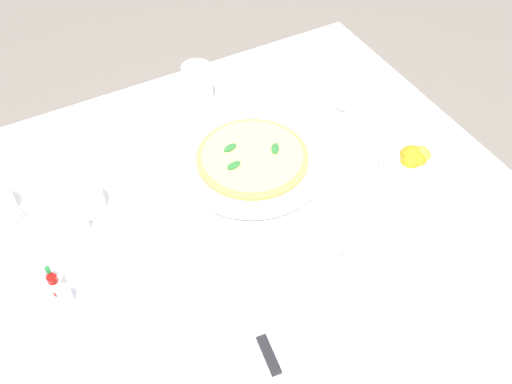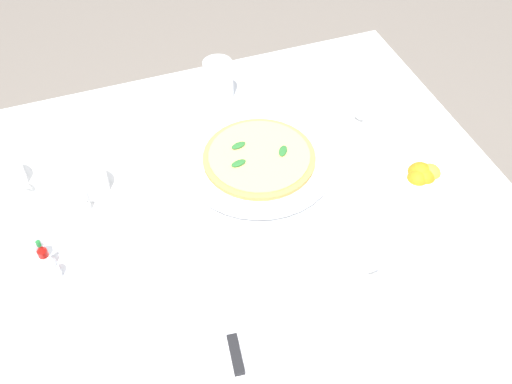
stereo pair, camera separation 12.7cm
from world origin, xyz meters
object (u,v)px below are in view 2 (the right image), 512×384
(pepper_shaker, at_px, (53,269))
(citrus_bowl, at_px, (421,181))
(coffee_cup_left_edge, at_px, (347,275))
(coffee_cup_center_back, at_px, (90,182))
(coffee_cup_near_right, at_px, (344,105))
(dinner_knife, at_px, (230,329))
(water_glass_far_left, at_px, (218,82))
(salt_shaker, at_px, (39,250))
(pizza_plate, at_px, (259,161))
(pizza, at_px, (259,157))
(hot_sauce_bottle, at_px, (45,257))
(coffee_cup_far_right, at_px, (8,176))
(napkin_folded, at_px, (231,334))

(pepper_shaker, bearing_deg, citrus_bowl, -92.78)
(coffee_cup_left_edge, distance_m, coffee_cup_center_back, 0.59)
(coffee_cup_near_right, height_order, dinner_knife, coffee_cup_near_right)
(dinner_knife, bearing_deg, pepper_shaker, 57.27)
(coffee_cup_near_right, xyz_separation_m, coffee_cup_center_back, (-0.06, 0.64, 0.01))
(water_glass_far_left, height_order, salt_shaker, water_glass_far_left)
(coffee_cup_near_right, bearing_deg, dinner_knife, 136.90)
(pizza_plate, xyz_separation_m, pepper_shaker, (-0.16, 0.48, 0.01))
(coffee_cup_near_right, xyz_separation_m, citrus_bowl, (-0.29, -0.05, 0.00))
(pizza, distance_m, hot_sauce_bottle, 0.51)
(coffee_cup_left_edge, bearing_deg, water_glass_far_left, 5.24)
(coffee_cup_left_edge, relative_size, water_glass_far_left, 1.26)
(coffee_cup_far_right, relative_size, water_glass_far_left, 1.24)
(coffee_cup_center_back, bearing_deg, dinner_knife, -157.82)
(pizza, xyz_separation_m, hot_sauce_bottle, (-0.13, 0.49, 0.01))
(coffee_cup_far_right, bearing_deg, water_glass_far_left, -74.93)
(coffee_cup_near_right, xyz_separation_m, napkin_folded, (-0.49, 0.46, -0.02))
(dinner_knife, height_order, hot_sauce_bottle, hot_sauce_bottle)
(water_glass_far_left, distance_m, citrus_bowl, 0.56)
(pepper_shaker, bearing_deg, pizza, -72.09)
(pizza, distance_m, coffee_cup_near_right, 0.28)
(pizza, bearing_deg, hot_sauce_bottle, 104.55)
(coffee_cup_near_right, distance_m, coffee_cup_center_back, 0.64)
(coffee_cup_left_edge, xyz_separation_m, pepper_shaker, (0.21, 0.53, -0.01))
(dinner_knife, bearing_deg, hot_sauce_bottle, 55.09)
(coffee_cup_far_right, bearing_deg, pizza_plate, -103.09)
(napkin_folded, height_order, salt_shaker, salt_shaker)
(coffee_cup_near_right, bearing_deg, pepper_shaker, 108.91)
(salt_shaker, bearing_deg, coffee_cup_far_right, 10.92)
(pizza_plate, xyz_separation_m, citrus_bowl, (-0.19, -0.31, 0.02))
(pepper_shaker, bearing_deg, pizza_plate, -72.10)
(pizza, relative_size, coffee_cup_left_edge, 1.95)
(pepper_shaker, bearing_deg, water_glass_far_left, -47.80)
(napkin_folded, height_order, dinner_knife, dinner_knife)
(coffee_cup_center_back, bearing_deg, coffee_cup_far_right, 63.77)
(napkin_folded, height_order, citrus_bowl, citrus_bowl)
(coffee_cup_near_right, bearing_deg, salt_shaker, 104.58)
(coffee_cup_far_right, xyz_separation_m, citrus_bowl, (-0.32, -0.85, -0.00))
(citrus_bowl, distance_m, salt_shaker, 0.81)
(pizza_plate, relative_size, coffee_cup_far_right, 2.66)
(hot_sauce_bottle, bearing_deg, salt_shaker, 19.65)
(citrus_bowl, bearing_deg, coffee_cup_near_right, 9.03)
(coffee_cup_left_edge, height_order, pepper_shaker, coffee_cup_left_edge)
(napkin_folded, bearing_deg, salt_shaker, 51.46)
(coffee_cup_far_right, distance_m, salt_shaker, 0.23)
(water_glass_far_left, distance_m, pepper_shaker, 0.63)
(coffee_cup_far_right, relative_size, dinner_knife, 0.66)
(coffee_cup_center_back, xyz_separation_m, citrus_bowl, (-0.24, -0.68, -0.00))
(citrus_bowl, height_order, pepper_shaker, citrus_bowl)
(coffee_cup_far_right, bearing_deg, salt_shaker, -169.08)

